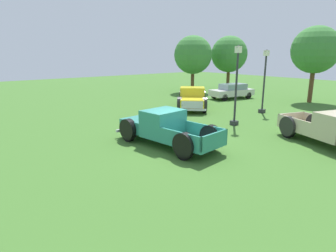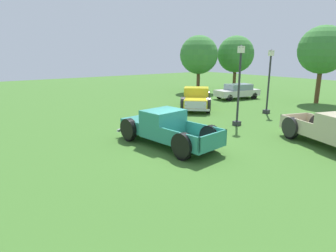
% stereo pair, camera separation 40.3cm
% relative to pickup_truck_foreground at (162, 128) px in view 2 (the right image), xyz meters
% --- Properties ---
extents(ground_plane, '(80.00, 80.00, 0.00)m').
position_rel_pickup_truck_foreground_xyz_m(ground_plane, '(0.99, 0.25, -0.75)').
color(ground_plane, '#3D6B28').
extents(pickup_truck_foreground, '(5.36, 2.55, 1.58)m').
position_rel_pickup_truck_foreground_xyz_m(pickup_truck_foreground, '(0.00, 0.00, 0.00)').
color(pickup_truck_foreground, '#2D8475').
rests_on(pickup_truck_foreground, ground_plane).
extents(pickup_truck_behind_left, '(5.09, 4.97, 1.61)m').
position_rel_pickup_truck_foreground_xyz_m(pickup_truck_behind_left, '(-5.40, 6.99, 0.01)').
color(pickup_truck_behind_left, yellow).
rests_on(pickup_truck_behind_left, ground_plane).
extents(sedan_distant_b, '(2.42, 4.30, 1.35)m').
position_rel_pickup_truck_foreground_xyz_m(sedan_distant_b, '(-6.81, 13.35, -0.04)').
color(sedan_distant_b, silver).
rests_on(sedan_distant_b, ground_plane).
extents(lamp_post_near, '(0.36, 0.36, 4.49)m').
position_rel_pickup_truck_foreground_xyz_m(lamp_post_near, '(-0.21, 5.44, 1.60)').
color(lamp_post_near, '#2D2D33').
rests_on(lamp_post_near, ground_plane).
extents(lamp_post_far, '(0.36, 0.36, 4.31)m').
position_rel_pickup_truck_foreground_xyz_m(lamp_post_far, '(-1.26, 9.79, 1.50)').
color(lamp_post_far, '#2D2D33').
rests_on(lamp_post_far, ground_plane).
extents(oak_tree_east, '(3.96, 3.96, 5.89)m').
position_rel_pickup_truck_foreground_xyz_m(oak_tree_east, '(-12.46, 13.71, 3.14)').
color(oak_tree_east, brown).
rests_on(oak_tree_east, ground_plane).
extents(oak_tree_west, '(3.82, 3.82, 6.24)m').
position_rel_pickup_truck_foreground_xyz_m(oak_tree_west, '(-1.33, 16.88, 3.55)').
color(oak_tree_west, brown).
rests_on(oak_tree_west, ground_plane).
extents(oak_tree_center, '(4.03, 4.03, 5.98)m').
position_rel_pickup_truck_foreground_xyz_m(oak_tree_center, '(-11.61, 18.53, 3.20)').
color(oak_tree_center, brown).
rests_on(oak_tree_center, ground_plane).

